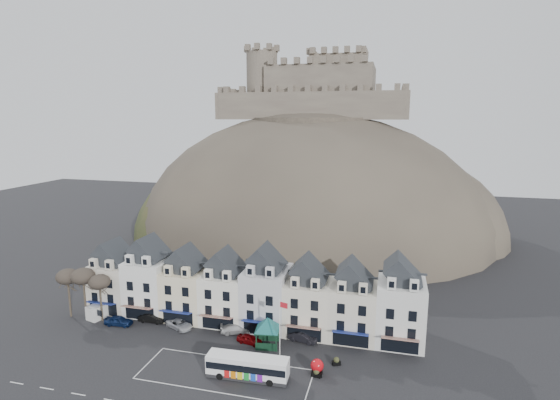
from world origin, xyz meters
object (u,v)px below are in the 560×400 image
Objects in this scene: car_silver at (179,324)px; bus_shelter at (268,324)px; red_buoy at (317,367)px; car_navy at (119,321)px; car_maroon at (249,339)px; white_van at (103,309)px; bus at (248,366)px; car_white at (236,329)px; flagpole at (280,326)px; car_black at (152,318)px; car_charcoal at (303,337)px.

bus_shelter is at bearing -71.89° from car_silver.
bus_shelter is 3.30× the size of red_buoy.
car_navy is 9.91m from car_silver.
car_navy is at bearing 101.63° from car_maroon.
red_buoy is at bearing 4.85° from white_van.
white_van is (-29.02, 10.72, -0.49)m from bus.
white_van is at bearing 96.80° from car_maroon.
car_white is 1.26× the size of car_maroon.
car_navy is 19.13m from car_white.
car_silver is (-14.66, 9.94, -0.98)m from bus.
red_buoy is 24.11m from car_silver.
flagpole is 1.63× the size of white_van.
car_white is at bearing -60.47° from car_silver.
car_black is (-28.27, 7.78, -0.35)m from red_buoy.
bus is 1.95× the size of white_van.
car_charcoal is at bearing 114.05° from red_buoy.
flagpole is 32.81m from white_van.
car_black is at bearing 69.33° from car_white.
car_black is at bearing 164.61° from red_buoy.
red_buoy is at bearing 17.13° from bus.
car_black is at bearing 101.09° from car_charcoal.
flagpole reaches higher than car_maroon.
car_silver is 19.62m from car_charcoal.
bus is 30.94m from white_van.
bus_shelter is at bearing 147.01° from red_buoy.
car_black reaches higher than car_white.
bus is at bearing -113.77° from car_navy.
white_van is 26.64m from car_maroon.
car_navy reaches higher than car_white.
white_van is at bearing 58.63° from car_navy.
car_black is at bearing 94.00° from car_maroon.
bus_shelter is at bearing 129.73° from flagpole.
car_maroon is (17.36, -2.50, -0.06)m from car_black.
car_charcoal reaches higher than car_black.
car_white reaches higher than car_maroon.
red_buoy is 15.91m from car_white.
white_van reaches higher than car_white.
white_van is (-29.29, 2.50, -2.27)m from bus_shelter.
car_silver is (-14.94, 1.72, -2.76)m from bus_shelter.
car_maroon is at bearing -73.37° from car_silver.
flagpole is 1.91× the size of car_silver.
car_white reaches higher than car_silver.
bus_shelter is 29.48m from white_van.
car_maroon is (21.96, -0.21, -0.11)m from car_navy.
car_black is 14.40m from car_white.
car_black is 0.97× the size of car_charcoal.
car_black is at bearing 16.60° from white_van.
bus reaches higher than car_navy.
car_white is at bearing 62.00° from car_maroon.
car_white is at bearing 150.71° from red_buoy.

